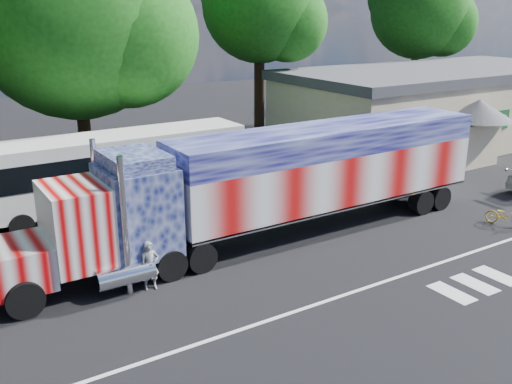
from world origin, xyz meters
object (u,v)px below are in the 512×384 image
coach_bus (117,171)px  woman (150,266)px  tree_n_mid (78,16)px  tree_far_ne (421,10)px  tree_ne_a (261,6)px  bicycle (505,216)px  semi_truck (276,182)px

coach_bus → woman: coach_bus is taller
tree_n_mid → tree_far_ne: size_ratio=1.09×
tree_ne_a → tree_n_mid: size_ratio=0.92×
bicycle → coach_bus: bearing=120.5°
woman → tree_ne_a: (15.01, 16.41, 8.36)m
semi_truck → tree_far_ne: 31.93m
semi_truck → tree_n_mid: bearing=105.6°
semi_truck → woman: semi_truck is taller
tree_ne_a → woman: bearing=-132.4°
tree_ne_a → tree_n_mid: (-12.57, -1.87, -0.53)m
semi_truck → tree_ne_a: tree_ne_a is taller
tree_far_ne → coach_bus: bearing=-161.7°
bicycle → tree_ne_a: 21.04m
semi_truck → tree_n_mid: size_ratio=1.56×
coach_bus → bicycle: (13.49, -11.10, -1.41)m
bicycle → tree_ne_a: tree_ne_a is taller
tree_ne_a → tree_far_ne: 17.44m
coach_bus → woman: size_ratio=7.23×
woman → tree_n_mid: 16.69m
coach_bus → bicycle: coach_bus is taller
woman → tree_far_ne: bearing=38.8°
tree_n_mid → tree_ne_a: bearing=8.5°
tree_n_mid → semi_truck: bearing=-74.4°
semi_truck → woman: bearing=-166.4°
semi_truck → coach_bus: (-4.21, 6.91, -0.57)m
semi_truck → woman: 6.45m
coach_bus → woman: bearing=-102.5°
semi_truck → bicycle: bearing=-24.3°
bicycle → tree_n_mid: bearing=106.8°
tree_n_mid → tree_far_ne: bearing=7.5°
tree_far_ne → semi_truck: bearing=-147.1°
tree_n_mid → woman: bearing=-99.5°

